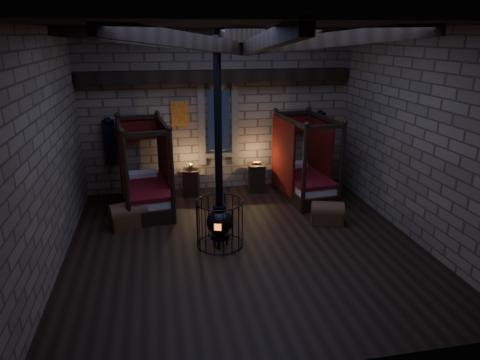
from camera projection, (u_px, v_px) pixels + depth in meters
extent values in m
cube|color=black|center=(244.00, 244.00, 8.72)|extent=(7.00, 7.00, 0.01)
cube|color=#847054|center=(218.00, 112.00, 11.28)|extent=(7.00, 0.02, 4.20)
cube|color=#847054|center=(307.00, 220.00, 4.79)|extent=(7.00, 0.02, 4.20)
cube|color=#847054|center=(47.00, 154.00, 7.40)|extent=(0.02, 7.00, 4.20)
cube|color=#847054|center=(413.00, 136.00, 8.67)|extent=(0.02, 7.00, 4.20)
cube|color=black|center=(245.00, 26.00, 7.35)|extent=(7.00, 7.00, 0.01)
cube|color=black|center=(218.00, 76.00, 10.81)|extent=(6.86, 0.35, 0.30)
cylinder|color=black|center=(245.00, 35.00, 7.40)|extent=(0.70, 0.70, 0.25)
cube|color=black|center=(218.00, 120.00, 11.30)|extent=(0.55, 0.04, 1.60)
cube|color=#9B200E|center=(180.00, 114.00, 11.06)|extent=(0.45, 0.03, 0.65)
cube|color=black|center=(110.00, 142.00, 10.84)|extent=(0.30, 0.10, 1.15)
cube|color=black|center=(319.00, 133.00, 11.85)|extent=(0.30, 0.10, 1.15)
cube|color=black|center=(147.00, 203.00, 10.36)|extent=(1.29, 2.14, 0.35)
cube|color=beige|center=(147.00, 193.00, 10.27)|extent=(1.15, 1.97, 0.21)
cube|color=maroon|center=(146.00, 187.00, 10.22)|extent=(1.21, 2.01, 0.10)
cube|color=beige|center=(143.00, 174.00, 10.86)|extent=(0.72, 0.42, 0.14)
cube|color=#5B0F07|center=(138.00, 129.00, 10.73)|extent=(1.07, 0.18, 0.54)
cylinder|color=black|center=(126.00, 183.00, 9.05)|extent=(0.11, 0.11, 2.14)
cylinder|color=black|center=(121.00, 159.00, 10.80)|extent=(0.11, 0.11, 2.14)
cylinder|color=black|center=(172.00, 178.00, 9.33)|extent=(0.11, 0.11, 2.14)
cylinder|color=black|center=(160.00, 155.00, 11.08)|extent=(0.11, 0.11, 2.14)
cube|color=#5B0F07|center=(121.00, 164.00, 10.16)|extent=(0.23, 1.46, 1.90)
cube|color=#5B0F07|center=(165.00, 161.00, 10.46)|extent=(0.23, 1.46, 1.90)
cube|color=black|center=(304.00, 191.00, 11.16)|extent=(1.22, 2.08, 0.35)
cube|color=beige|center=(305.00, 181.00, 11.07)|extent=(1.09, 1.92, 0.21)
cube|color=maroon|center=(305.00, 176.00, 11.03)|extent=(1.15, 1.96, 0.10)
cube|color=beige|center=(294.00, 165.00, 11.66)|extent=(0.70, 0.40, 0.13)
cube|color=#5B0F07|center=(292.00, 123.00, 11.53)|extent=(1.05, 0.15, 0.53)
cylinder|color=black|center=(304.00, 171.00, 9.87)|extent=(0.11, 0.11, 2.11)
cylinder|color=black|center=(275.00, 151.00, 11.61)|extent=(0.11, 0.11, 2.11)
cylinder|color=black|center=(341.00, 168.00, 10.13)|extent=(0.11, 0.11, 2.11)
cylinder|color=black|center=(307.00, 148.00, 11.87)|extent=(0.11, 0.11, 2.11)
cube|color=#5B0F07|center=(283.00, 155.00, 10.98)|extent=(0.19, 1.44, 1.87)
cube|color=#5B0F07|center=(319.00, 152.00, 11.25)|extent=(0.19, 1.44, 1.87)
cube|color=brown|center=(129.00, 219.00, 9.49)|extent=(0.88, 0.68, 0.32)
cylinder|color=brown|center=(128.00, 213.00, 9.43)|extent=(0.88, 0.68, 0.48)
cube|color=#AA7D34|center=(112.00, 222.00, 9.33)|extent=(0.19, 0.49, 0.34)
cube|color=#AA7D34|center=(145.00, 216.00, 9.64)|extent=(0.19, 0.49, 0.34)
cube|color=brown|center=(327.00, 217.00, 9.66)|extent=(0.80, 0.61, 0.29)
cylinder|color=brown|center=(328.00, 211.00, 9.61)|extent=(0.80, 0.61, 0.43)
cube|color=#AA7D34|center=(312.00, 216.00, 9.68)|extent=(0.17, 0.44, 0.31)
cube|color=#AA7D34|center=(342.00, 217.00, 9.63)|extent=(0.17, 0.44, 0.31)
cube|color=black|center=(191.00, 183.00, 11.26)|extent=(0.47, 0.46, 0.67)
cube|color=black|center=(191.00, 170.00, 11.14)|extent=(0.52, 0.51, 0.04)
cylinder|color=#AA7D34|center=(191.00, 167.00, 11.11)|extent=(0.10, 0.10, 0.15)
cube|color=black|center=(257.00, 178.00, 11.56)|extent=(0.47, 0.45, 0.71)
cube|color=black|center=(257.00, 165.00, 11.44)|extent=(0.52, 0.50, 0.04)
cube|color=brown|center=(257.00, 163.00, 11.42)|extent=(0.20, 0.15, 0.05)
cylinder|color=black|center=(220.00, 236.00, 8.61)|extent=(0.38, 0.38, 0.10)
sphere|color=black|center=(220.00, 222.00, 8.50)|extent=(0.53, 0.53, 0.53)
cylinder|color=black|center=(219.00, 208.00, 8.41)|extent=(0.27, 0.27, 0.13)
cube|color=#FF5914|center=(218.00, 227.00, 8.26)|extent=(0.13, 0.06, 0.13)
cylinder|color=black|center=(218.00, 126.00, 7.88)|extent=(0.14, 0.14, 3.19)
torus|color=black|center=(220.00, 244.00, 8.66)|extent=(0.94, 0.94, 0.03)
torus|color=black|center=(219.00, 202.00, 8.37)|extent=(0.94, 0.94, 0.03)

